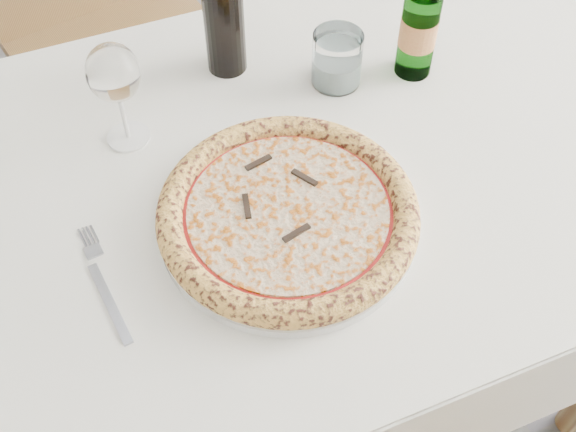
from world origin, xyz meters
The scene contains 9 objects.
dining_table centered at (0.07, 0.29, 0.66)m, with size 1.35×0.81×0.76m.
chair_far centered at (0.00, 1.08, 0.53)m, with size 0.53×0.53×0.93m.
plate centered at (0.07, 0.19, 0.76)m, with size 0.34×0.34×0.02m.
pizza centered at (0.07, 0.19, 0.78)m, with size 0.34×0.34×0.04m.
fork centered at (-0.18, 0.20, 0.76)m, with size 0.03×0.18×0.00m.
wine_glass centered at (-0.09, 0.44, 0.87)m, with size 0.07×0.07×0.17m.
tumbler centered at (0.25, 0.43, 0.79)m, with size 0.08×0.08×0.09m.
beer_bottle centered at (0.37, 0.41, 0.85)m, with size 0.06×0.06×0.22m.
wine_bottle centered at (0.10, 0.53, 0.86)m, with size 0.06×0.06×0.25m.
Camera 1 is at (-0.16, -0.34, 1.52)m, focal length 45.00 mm.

